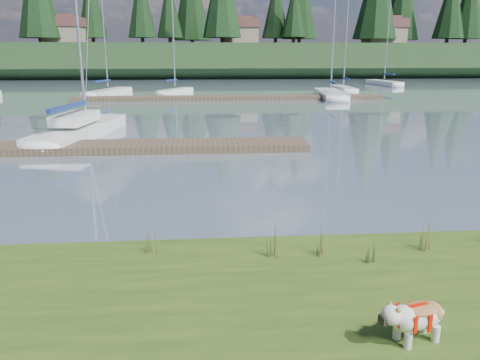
{
  "coord_description": "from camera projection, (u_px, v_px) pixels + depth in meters",
  "views": [
    {
      "loc": [
        -0.24,
        -10.04,
        3.86
      ],
      "look_at": [
        0.51,
        -0.5,
        1.25
      ],
      "focal_mm": 35.0,
      "sensor_mm": 36.0,
      "label": 1
    }
  ],
  "objects": [
    {
      "name": "ground",
      "position": [
        206.0,
        100.0,
        39.54
      ],
      "size": [
        200.0,
        200.0,
        0.0
      ],
      "primitive_type": "plane",
      "color": "gray",
      "rests_on": "ground"
    },
    {
      "name": "ridge",
      "position": [
        203.0,
        61.0,
        80.23
      ],
      "size": [
        200.0,
        20.0,
        5.0
      ],
      "primitive_type": "cube",
      "color": "#1B3218",
      "rests_on": "ground"
    },
    {
      "name": "bulldog",
      "position": [
        416.0,
        316.0,
        5.81
      ],
      "size": [
        0.95,
        0.53,
        0.56
      ],
      "rotation": [
        0.0,
        0.0,
        3.41
      ],
      "color": "silver",
      "rests_on": "bank"
    },
    {
      "name": "sailboat_main",
      "position": [
        86.0,
        126.0,
        22.67
      ],
      "size": [
        3.1,
        9.35,
        13.18
      ],
      "rotation": [
        0.0,
        0.0,
        1.43
      ],
      "color": "white",
      "rests_on": "ground"
    },
    {
      "name": "dock_near",
      "position": [
        111.0,
        147.0,
        19.0
      ],
      "size": [
        16.0,
        2.0,
        0.3
      ],
      "primitive_type": "cube",
      "color": "#4C3D2C",
      "rests_on": "ground"
    },
    {
      "name": "dock_far",
      "position": [
        229.0,
        98.0,
        39.65
      ],
      "size": [
        26.0,
        2.2,
        0.3
      ],
      "primitive_type": "cube",
      "color": "#4C3D2C",
      "rests_on": "ground"
    },
    {
      "name": "sailboat_bg_1",
      "position": [
        112.0,
        91.0,
        43.89
      ],
      "size": [
        3.68,
        8.11,
        11.91
      ],
      "rotation": [
        0.0,
        0.0,
        1.29
      ],
      "color": "white",
      "rests_on": "ground"
    },
    {
      "name": "sailboat_bg_2",
      "position": [
        178.0,
        91.0,
        44.38
      ],
      "size": [
        3.55,
        5.69,
        8.93
      ],
      "rotation": [
        0.0,
        0.0,
        1.12
      ],
      "color": "white",
      "rests_on": "ground"
    },
    {
      "name": "sailboat_bg_3",
      "position": [
        329.0,
        93.0,
        42.09
      ],
      "size": [
        2.99,
        9.74,
        13.9
      ],
      "rotation": [
        0.0,
        0.0,
        1.45
      ],
      "color": "white",
      "rests_on": "ground"
    },
    {
      "name": "sailboat_bg_4",
      "position": [
        342.0,
        89.0,
        47.4
      ],
      "size": [
        1.58,
        6.91,
        10.25
      ],
      "rotation": [
        0.0,
        0.0,
        1.54
      ],
      "color": "white",
      "rests_on": "ground"
    },
    {
      "name": "sailboat_bg_5",
      "position": [
        381.0,
        83.0,
        57.16
      ],
      "size": [
        2.52,
        7.58,
        10.7
      ],
      "rotation": [
        0.0,
        0.0,
        1.72
      ],
      "color": "white",
      "rests_on": "ground"
    },
    {
      "name": "weed_0",
      "position": [
        272.0,
        242.0,
        8.25
      ],
      "size": [
        0.17,
        0.14,
        0.68
      ],
      "color": "#475B23",
      "rests_on": "bank"
    },
    {
      "name": "weed_1",
      "position": [
        321.0,
        243.0,
        8.32
      ],
      "size": [
        0.17,
        0.14,
        0.57
      ],
      "color": "#475B23",
      "rests_on": "bank"
    },
    {
      "name": "weed_2",
      "position": [
        425.0,
        236.0,
        8.54
      ],
      "size": [
        0.17,
        0.14,
        0.66
      ],
      "color": "#475B23",
      "rests_on": "bank"
    },
    {
      "name": "weed_3",
      "position": [
        151.0,
        241.0,
        8.41
      ],
      "size": [
        0.17,
        0.14,
        0.55
      ],
      "color": "#475B23",
      "rests_on": "bank"
    },
    {
      "name": "weed_4",
      "position": [
        373.0,
        251.0,
        8.06
      ],
      "size": [
        0.17,
        0.14,
        0.48
      ],
      "color": "#475B23",
      "rests_on": "bank"
    },
    {
      "name": "mud_lip",
      "position": [
        218.0,
        253.0,
        9.13
      ],
      "size": [
        60.0,
        0.5,
        0.14
      ],
      "primitive_type": "cube",
      "color": "#33281C",
      "rests_on": "ground"
    },
    {
      "name": "conifer_3",
      "position": [
        141.0,
        2.0,
        76.08
      ],
      "size": [
        4.84,
        4.84,
        12.25
      ],
      "color": "#382619",
      "rests_on": "ridge"
    },
    {
      "name": "conifer_5",
      "position": [
        294.0,
        8.0,
        76.3
      ],
      "size": [
        3.96,
        3.96,
        10.35
      ],
      "color": "#382619",
      "rests_on": "ridge"
    },
    {
      "name": "conifer_7",
      "position": [
        451.0,
        2.0,
        78.95
      ],
      "size": [
        5.28,
        5.28,
        13.2
      ],
      "color": "#382619",
      "rests_on": "ridge"
    },
    {
      "name": "house_0",
      "position": [
        64.0,
        30.0,
        74.41
      ],
      "size": [
        6.3,
        5.3,
        4.65
      ],
      "color": "gray",
      "rests_on": "ridge"
    },
    {
      "name": "house_1",
      "position": [
        239.0,
        31.0,
        77.5
      ],
      "size": [
        6.3,
        5.3,
        4.65
      ],
      "color": "gray",
      "rests_on": "ridge"
    },
    {
      "name": "house_2",
      "position": [
        384.0,
        31.0,
        77.4
      ],
      "size": [
        6.3,
        5.3,
        4.65
      ],
      "color": "gray",
      "rests_on": "ridge"
    }
  ]
}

